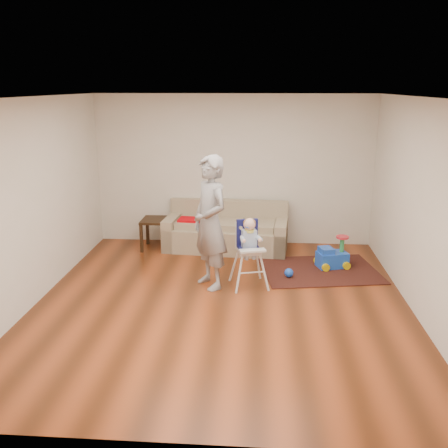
# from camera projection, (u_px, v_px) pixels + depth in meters

# --- Properties ---
(ground) EXTENTS (5.50, 5.50, 0.00)m
(ground) POSITION_uv_depth(u_px,v_px,m) (222.00, 303.00, 6.73)
(ground) COLOR #4D220D
(ground) RESTS_ON ground
(room_envelope) EXTENTS (5.04, 5.52, 2.72)m
(room_envelope) POSITION_uv_depth(u_px,v_px,m) (225.00, 159.00, 6.73)
(room_envelope) COLOR beige
(room_envelope) RESTS_ON ground
(sofa) EXTENTS (2.22, 1.07, 0.83)m
(sofa) POSITION_uv_depth(u_px,v_px,m) (226.00, 227.00, 8.84)
(sofa) COLOR gray
(sofa) RESTS_ON ground
(side_table) EXTENTS (0.54, 0.54, 0.54)m
(side_table) POSITION_uv_depth(u_px,v_px,m) (158.00, 234.00, 8.92)
(side_table) COLOR black
(side_table) RESTS_ON ground
(area_rug) EXTENTS (1.99, 1.62, 0.01)m
(area_rug) POSITION_uv_depth(u_px,v_px,m) (319.00, 270.00, 7.90)
(area_rug) COLOR black
(area_rug) RESTS_ON ground
(ride_on_toy) EXTENTS (0.55, 0.46, 0.51)m
(ride_on_toy) POSITION_uv_depth(u_px,v_px,m) (333.00, 252.00, 7.97)
(ride_on_toy) COLOR blue
(ride_on_toy) RESTS_ON area_rug
(toy_ball) EXTENTS (0.14, 0.14, 0.14)m
(toy_ball) POSITION_uv_depth(u_px,v_px,m) (289.00, 273.00, 7.59)
(toy_ball) COLOR blue
(toy_ball) RESTS_ON area_rug
(high_chair) EXTENTS (0.58, 0.58, 1.03)m
(high_chair) POSITION_uv_depth(u_px,v_px,m) (249.00, 254.00, 7.19)
(high_chair) COLOR silver
(high_chair) RESTS_ON ground
(adult) EXTENTS (0.78, 0.84, 1.92)m
(adult) POSITION_uv_depth(u_px,v_px,m) (210.00, 223.00, 7.06)
(adult) COLOR gray
(adult) RESTS_ON ground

